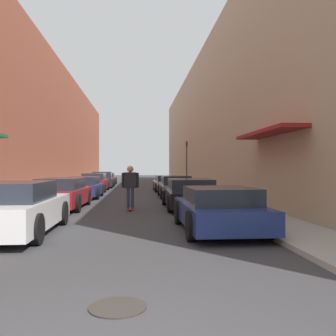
# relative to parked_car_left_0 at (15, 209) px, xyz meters

# --- Properties ---
(ground) EXTENTS (121.85, 121.85, 0.00)m
(ground) POSITION_rel_parked_car_left_0_xyz_m (2.60, 15.31, -0.66)
(ground) COLOR #38383A
(curb_strip_left) EXTENTS (1.80, 55.39, 0.12)m
(curb_strip_left) POSITION_rel_parked_car_left_0_xyz_m (-1.91, 20.85, -0.60)
(curb_strip_left) COLOR #A3A099
(curb_strip_left) RESTS_ON ground
(curb_strip_right) EXTENTS (1.80, 55.39, 0.12)m
(curb_strip_right) POSITION_rel_parked_car_left_0_xyz_m (7.12, 20.85, -0.60)
(curb_strip_right) COLOR #A3A099
(curb_strip_right) RESTS_ON ground
(building_row_left) EXTENTS (4.90, 55.39, 9.96)m
(building_row_left) POSITION_rel_parked_car_left_0_xyz_m (-4.81, 20.85, 4.32)
(building_row_left) COLOR brown
(building_row_left) RESTS_ON ground
(building_row_right) EXTENTS (4.90, 55.39, 10.88)m
(building_row_right) POSITION_rel_parked_car_left_0_xyz_m (10.02, 20.85, 4.78)
(building_row_right) COLOR tan
(building_row_right) RESTS_ON ground
(parked_car_left_0) EXTENTS (2.00, 4.68, 1.34)m
(parked_car_left_0) POSITION_rel_parked_car_left_0_xyz_m (0.00, 0.00, 0.00)
(parked_car_left_0) COLOR silver
(parked_car_left_0) RESTS_ON ground
(parked_car_left_1) EXTENTS (1.89, 4.80, 1.27)m
(parked_car_left_1) POSITION_rel_parked_car_left_0_xyz_m (-0.00, 5.94, -0.03)
(parked_car_left_1) COLOR maroon
(parked_car_left_1) RESTS_ON ground
(parked_car_left_2) EXTENTS (1.94, 4.09, 1.19)m
(parked_car_left_2) POSITION_rel_parked_car_left_0_xyz_m (0.08, 11.51, -0.07)
(parked_car_left_2) COLOR navy
(parked_car_left_2) RESTS_ON ground
(parked_car_left_3) EXTENTS (1.85, 4.60, 1.30)m
(parked_car_left_3) POSITION_rel_parked_car_left_0_xyz_m (0.02, 17.43, -0.02)
(parked_car_left_3) COLOR maroon
(parked_car_left_3) RESTS_ON ground
(parked_car_left_4) EXTENTS (1.89, 3.98, 1.35)m
(parked_car_left_4) POSITION_rel_parked_car_left_0_xyz_m (0.12, 22.45, -0.02)
(parked_car_left_4) COLOR #232326
(parked_car_left_4) RESTS_ON ground
(parked_car_left_5) EXTENTS (2.02, 4.35, 1.19)m
(parked_car_left_5) POSITION_rel_parked_car_left_0_xyz_m (-0.05, 27.77, -0.07)
(parked_car_left_5) COLOR maroon
(parked_car_left_5) RESTS_ON ground
(parked_car_right_0) EXTENTS (2.06, 4.27, 1.18)m
(parked_car_right_0) POSITION_rel_parked_car_left_0_xyz_m (5.26, 0.01, -0.07)
(parked_car_right_0) COLOR navy
(parked_car_right_0) RESTS_ON ground
(parked_car_right_1) EXTENTS (2.08, 4.74, 1.23)m
(parked_car_right_1) POSITION_rel_parked_car_left_0_xyz_m (5.26, 5.67, -0.05)
(parked_car_right_1) COLOR black
(parked_car_right_1) RESTS_ON ground
(parked_car_right_2) EXTENTS (1.86, 4.43, 1.24)m
(parked_car_right_2) POSITION_rel_parked_car_left_0_xyz_m (5.24, 11.43, -0.06)
(parked_car_right_2) COLOR gray
(parked_car_right_2) RESTS_ON ground
(parked_car_right_3) EXTENTS (1.85, 4.30, 1.15)m
(parked_car_right_3) POSITION_rel_parked_car_left_0_xyz_m (5.20, 17.06, -0.09)
(parked_car_right_3) COLOR silver
(parked_car_right_3) RESTS_ON ground
(skateboarder) EXTENTS (0.68, 0.78, 1.77)m
(skateboarder) POSITION_rel_parked_car_left_0_xyz_m (2.81, 5.12, 0.44)
(skateboarder) COLOR #B2231E
(skateboarder) RESTS_ON ground
(manhole_cover) EXTENTS (0.70, 0.70, 0.02)m
(manhole_cover) POSITION_rel_parked_car_left_0_xyz_m (2.86, -5.22, -0.65)
(manhole_cover) COLOR #332D28
(manhole_cover) RESTS_ON ground
(traffic_light) EXTENTS (0.16, 0.22, 3.78)m
(traffic_light) POSITION_rel_parked_car_left_0_xyz_m (7.19, 21.18, 1.78)
(traffic_light) COLOR #2D2D2D
(traffic_light) RESTS_ON curb_strip_right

